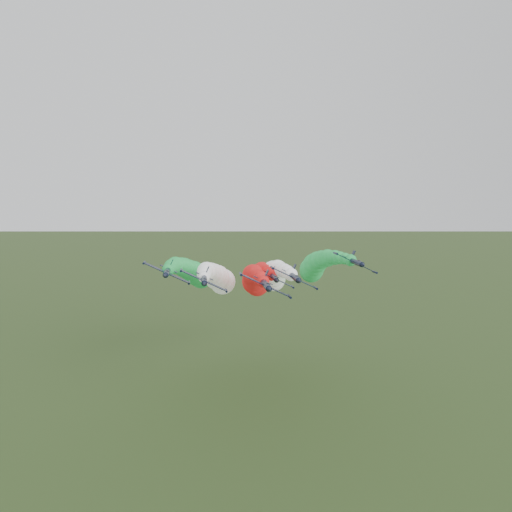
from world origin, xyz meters
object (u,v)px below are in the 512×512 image
at_px(jet_outer_right, 315,266).
at_px(jet_lead, 255,280).
at_px(jet_inner_left, 216,277).
at_px(jet_inner_right, 274,276).
at_px(jet_outer_left, 192,272).
at_px(jet_trail, 262,276).

bearing_deg(jet_outer_right, jet_lead, -141.63).
distance_m(jet_lead, jet_inner_left, 14.46).
bearing_deg(jet_inner_right, jet_inner_left, 174.60).
xyz_separation_m(jet_inner_left, jet_outer_left, (-7.15, 2.64, 1.23)).
bearing_deg(jet_trail, jet_outer_right, -19.20).
bearing_deg(jet_outer_right, jet_inner_right, -149.86).
distance_m(jet_outer_left, jet_trail, 24.57).
xyz_separation_m(jet_lead, jet_outer_right, (21.01, 16.64, 1.58)).
relative_size(jet_inner_right, jet_outer_right, 1.00).
bearing_deg(jet_inner_left, jet_lead, -43.16).
xyz_separation_m(jet_outer_left, jet_trail, (22.35, 9.81, -2.88)).
xyz_separation_m(jet_lead, jet_inner_right, (6.59, 8.26, -0.01)).
bearing_deg(jet_outer_right, jet_inner_left, -167.92).
relative_size(jet_outer_left, jet_trail, 1.00).
bearing_deg(jet_inner_left, jet_outer_right, 12.08).
bearing_deg(jet_inner_right, jet_trail, 97.80).
xyz_separation_m(jet_lead, jet_trail, (4.66, 22.33, -2.15)).
xyz_separation_m(jet_inner_right, jet_outer_right, (14.42, 8.37, 1.58)).
distance_m(jet_inner_right, jet_outer_right, 16.75).
height_order(jet_outer_right, jet_trail, jet_outer_right).
distance_m(jet_inner_right, jet_outer_left, 24.66).
relative_size(jet_inner_right, jet_outer_left, 1.00).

